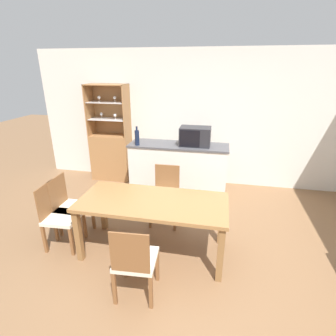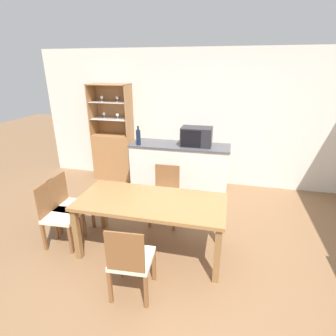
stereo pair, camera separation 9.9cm
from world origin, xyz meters
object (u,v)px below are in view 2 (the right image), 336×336
(microwave, at_px, (196,137))
(display_cabinet, at_px, (114,151))
(dining_chair_head_far, at_px, (165,195))
(wine_bottle, at_px, (138,137))
(dining_chair_side_left_near, at_px, (59,215))
(dining_chair_side_left_far, at_px, (70,205))
(dining_table, at_px, (151,207))
(dining_chair_head_near, at_px, (131,260))

(microwave, bearing_deg, display_cabinet, 165.18)
(dining_chair_head_far, height_order, microwave, microwave)
(display_cabinet, bearing_deg, wine_bottle, -39.59)
(dining_chair_head_far, xyz_separation_m, wine_bottle, (-0.66, 0.77, 0.66))
(dining_chair_side_left_near, bearing_deg, display_cabinet, -177.20)
(dining_chair_side_left_near, relative_size, wine_bottle, 2.60)
(dining_chair_side_left_near, xyz_separation_m, dining_chair_head_far, (1.21, 0.85, 0.00))
(dining_chair_head_far, bearing_deg, dining_chair_side_left_far, 25.43)
(dining_chair_side_left_far, relative_size, dining_chair_head_far, 1.00)
(dining_table, bearing_deg, microwave, 79.32)
(dining_chair_head_near, height_order, dining_chair_head_far, same)
(dining_chair_head_far, bearing_deg, wine_bottle, -50.36)
(dining_chair_side_left_far, height_order, microwave, microwave)
(dining_table, height_order, dining_chair_head_far, dining_chair_head_far)
(wine_bottle, bearing_deg, dining_chair_head_near, -73.25)
(dining_chair_head_near, height_order, microwave, microwave)
(dining_chair_head_near, bearing_deg, display_cabinet, 112.98)
(dining_chair_side_left_far, bearing_deg, microwave, 135.30)
(microwave, height_order, wine_bottle, wine_bottle)
(display_cabinet, distance_m, dining_chair_head_near, 3.22)
(dining_chair_side_left_far, distance_m, wine_bottle, 1.62)
(display_cabinet, bearing_deg, dining_chair_side_left_near, -83.96)
(dining_table, height_order, wine_bottle, wine_bottle)
(display_cabinet, relative_size, dining_chair_side_left_near, 2.23)
(dining_chair_side_left_near, xyz_separation_m, dining_chair_head_near, (1.21, -0.60, 0.00))
(dining_table, bearing_deg, dining_chair_side_left_near, -174.15)
(dining_table, distance_m, dining_chair_head_far, 0.75)
(dining_chair_side_left_far, height_order, dining_chair_head_far, same)
(dining_chair_side_left_far, relative_size, dining_chair_head_near, 1.00)
(dining_chair_side_left_near, bearing_deg, microwave, 136.49)
(display_cabinet, relative_size, dining_chair_head_near, 2.23)
(dining_chair_side_left_near, height_order, dining_chair_head_near, same)
(dining_chair_side_left_far, bearing_deg, dining_chair_head_far, 116.15)
(display_cabinet, distance_m, dining_table, 2.59)
(dining_chair_side_left_far, bearing_deg, dining_chair_side_left_near, -0.24)
(display_cabinet, height_order, wine_bottle, display_cabinet)
(dining_chair_side_left_near, height_order, wine_bottle, wine_bottle)
(dining_table, height_order, microwave, microwave)
(display_cabinet, bearing_deg, dining_chair_head_near, -63.12)
(dining_table, bearing_deg, dining_chair_side_left_far, 174.28)
(wine_bottle, bearing_deg, dining_table, -66.06)
(dining_table, bearing_deg, dining_chair_head_near, -89.76)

